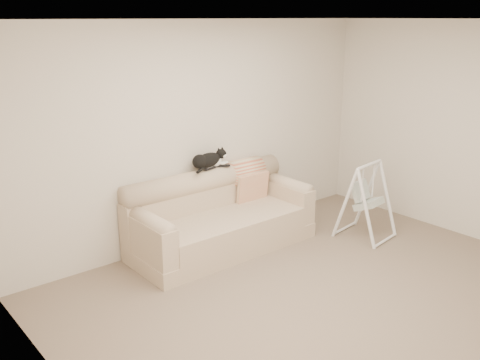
{
  "coord_description": "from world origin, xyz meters",
  "views": [
    {
      "loc": [
        -3.63,
        -3.07,
        2.63
      ],
      "look_at": [
        -0.04,
        1.27,
        0.9
      ],
      "focal_mm": 40.0,
      "sensor_mm": 36.0,
      "label": 1
    }
  ],
  "objects_px": {
    "remote_b": "(223,166)",
    "baby_swing": "(366,200)",
    "remote_a": "(209,168)",
    "tuxedo_cat": "(209,160)",
    "sofa": "(219,218)"
  },
  "relations": [
    {
      "from": "sofa",
      "to": "baby_swing",
      "type": "relative_size",
      "value": 2.32
    },
    {
      "from": "sofa",
      "to": "remote_a",
      "type": "distance_m",
      "value": 0.6
    },
    {
      "from": "sofa",
      "to": "remote_a",
      "type": "bearing_deg",
      "value": 79.4
    },
    {
      "from": "remote_b",
      "to": "baby_swing",
      "type": "xyz_separation_m",
      "value": [
        1.35,
        -1.12,
        -0.44
      ]
    },
    {
      "from": "tuxedo_cat",
      "to": "sofa",
      "type": "bearing_deg",
      "value": -100.28
    },
    {
      "from": "remote_a",
      "to": "tuxedo_cat",
      "type": "height_order",
      "value": "tuxedo_cat"
    },
    {
      "from": "tuxedo_cat",
      "to": "baby_swing",
      "type": "distance_m",
      "value": 1.99
    },
    {
      "from": "remote_a",
      "to": "baby_swing",
      "type": "xyz_separation_m",
      "value": [
        1.54,
        -1.13,
        -0.44
      ]
    },
    {
      "from": "sofa",
      "to": "baby_swing",
      "type": "bearing_deg",
      "value": -29.73
    },
    {
      "from": "remote_a",
      "to": "baby_swing",
      "type": "height_order",
      "value": "baby_swing"
    },
    {
      "from": "remote_b",
      "to": "tuxedo_cat",
      "type": "xyz_separation_m",
      "value": [
        -0.19,
        0.03,
        0.1
      ]
    },
    {
      "from": "remote_b",
      "to": "tuxedo_cat",
      "type": "distance_m",
      "value": 0.22
    },
    {
      "from": "remote_a",
      "to": "tuxedo_cat",
      "type": "distance_m",
      "value": 0.1
    },
    {
      "from": "remote_b",
      "to": "baby_swing",
      "type": "relative_size",
      "value": 0.18
    },
    {
      "from": "baby_swing",
      "to": "tuxedo_cat",
      "type": "bearing_deg",
      "value": 143.4
    }
  ]
}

